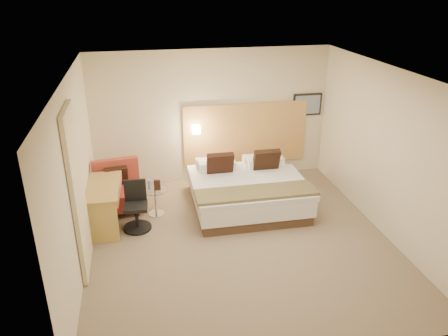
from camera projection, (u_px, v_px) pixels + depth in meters
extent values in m
cube|color=#786650|center=(240.00, 241.00, 7.12)|extent=(4.80, 5.00, 0.02)
cube|color=white|center=(243.00, 74.00, 6.03)|extent=(4.80, 5.00, 0.02)
cube|color=beige|center=(212.00, 117.00, 8.83)|extent=(4.80, 0.02, 2.70)
cube|color=beige|center=(301.00, 261.00, 4.32)|extent=(4.80, 0.02, 2.70)
cube|color=beige|center=(75.00, 178.00, 6.13)|extent=(0.02, 5.00, 2.70)
cube|color=beige|center=(387.00, 152.00, 7.01)|extent=(0.02, 5.00, 2.70)
cube|color=tan|center=(246.00, 134.00, 9.08)|extent=(2.60, 0.04, 1.30)
cube|color=black|center=(307.00, 104.00, 9.11)|extent=(0.62, 0.03, 0.47)
cube|color=slate|center=(308.00, 105.00, 9.09)|extent=(0.54, 0.01, 0.39)
cylinder|color=white|center=(196.00, 129.00, 8.76)|extent=(0.02, 0.12, 0.02)
cube|color=#FFEDC6|center=(196.00, 129.00, 8.71)|extent=(0.15, 0.15, 0.15)
cube|color=beige|center=(78.00, 193.00, 5.97)|extent=(0.06, 0.90, 2.42)
cylinder|color=#95B0E7|center=(149.00, 185.00, 7.71)|extent=(0.06, 0.06, 0.18)
cube|color=#351E15|center=(157.00, 185.00, 7.67)|extent=(0.12, 0.05, 0.19)
cube|color=#473123|center=(246.00, 201.00, 8.18)|extent=(1.93, 1.93, 0.18)
cube|color=white|center=(246.00, 189.00, 8.09)|extent=(1.99, 1.99, 0.30)
cube|color=silver|center=(250.00, 186.00, 7.76)|extent=(2.05, 1.44, 0.10)
cube|color=white|center=(214.00, 164.00, 8.57)|extent=(0.70, 0.38, 0.18)
cube|color=white|center=(261.00, 161.00, 8.73)|extent=(0.70, 0.38, 0.18)
cube|color=white|center=(217.00, 165.00, 8.30)|extent=(0.70, 0.38, 0.18)
cube|color=white|center=(265.00, 161.00, 8.46)|extent=(0.70, 0.38, 0.18)
cube|color=black|center=(220.00, 165.00, 8.09)|extent=(0.50, 0.27, 0.51)
cube|color=black|center=(266.00, 161.00, 8.25)|extent=(0.50, 0.27, 0.51)
cube|color=#AF7E24|center=(256.00, 192.00, 7.37)|extent=(2.08, 0.56, 0.05)
cube|color=#B17E53|center=(103.00, 218.00, 7.67)|extent=(0.10, 0.10, 0.11)
cube|color=#B57C55|center=(142.00, 212.00, 7.88)|extent=(0.10, 0.10, 0.11)
cube|color=#9C7D49|center=(100.00, 203.00, 8.18)|extent=(0.10, 0.10, 0.11)
cube|color=tan|center=(136.00, 197.00, 8.39)|extent=(0.10, 0.10, 0.11)
cube|color=#A4312C|center=(120.00, 197.00, 7.95)|extent=(0.94, 0.85, 0.32)
cube|color=#A53A2C|center=(115.00, 171.00, 8.05)|extent=(0.85, 0.24, 0.47)
cube|color=black|center=(117.00, 177.00, 7.98)|extent=(0.42, 0.25, 0.41)
cylinder|color=silver|center=(156.00, 213.00, 7.90)|extent=(0.33, 0.33, 0.02)
cylinder|color=silver|center=(156.00, 202.00, 7.81)|extent=(0.04, 0.04, 0.46)
cylinder|color=silver|center=(155.00, 190.00, 7.71)|extent=(0.48, 0.48, 0.01)
cube|color=#B08B45|center=(103.00, 187.00, 7.27)|extent=(0.60, 1.22, 0.04)
cube|color=tan|center=(102.00, 223.00, 6.91)|extent=(0.50, 0.06, 0.71)
cube|color=#C3724C|center=(108.00, 192.00, 7.93)|extent=(0.50, 0.06, 0.71)
cube|color=#D27F52|center=(106.00, 191.00, 7.31)|extent=(0.50, 1.14, 0.10)
cylinder|color=black|center=(138.00, 227.00, 7.43)|extent=(0.50, 0.50, 0.04)
cylinder|color=black|center=(137.00, 217.00, 7.35)|extent=(0.06, 0.06, 0.36)
cube|color=black|center=(136.00, 207.00, 7.27)|extent=(0.40, 0.40, 0.06)
cube|color=black|center=(135.00, 190.00, 7.33)|extent=(0.37, 0.07, 0.38)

